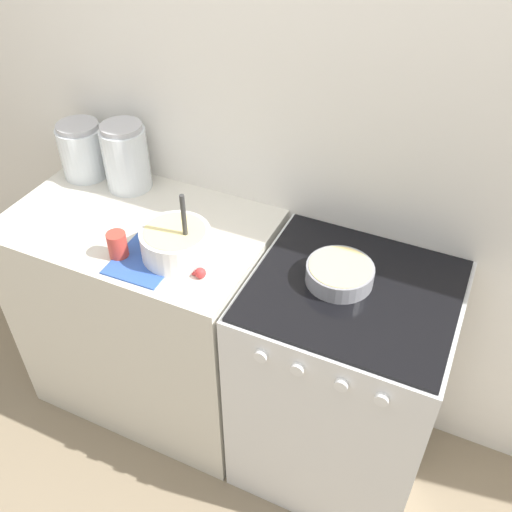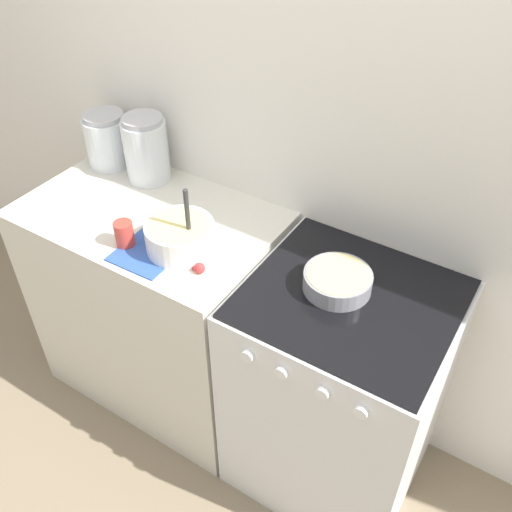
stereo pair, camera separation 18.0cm
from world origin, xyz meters
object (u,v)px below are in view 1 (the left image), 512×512
(stove, at_px, (340,382))
(baking_pan, at_px, (340,273))
(mixing_bowl, at_px, (176,242))
(tin_can, at_px, (118,245))
(storage_jar_middle, at_px, (127,161))
(storage_jar_left, at_px, (83,153))

(stove, height_order, baking_pan, baking_pan)
(mixing_bowl, distance_m, tin_can, 0.19)
(mixing_bowl, xyz_separation_m, baking_pan, (0.52, 0.11, -0.03))
(stove, xyz_separation_m, baking_pan, (-0.06, 0.01, 0.50))
(baking_pan, relative_size, storage_jar_middle, 0.82)
(storage_jar_middle, bearing_deg, baking_pan, -11.24)
(stove, height_order, storage_jar_middle, storage_jar_middle)
(storage_jar_middle, bearing_deg, stove, -11.27)
(stove, bearing_deg, tin_can, -166.74)
(mixing_bowl, xyz_separation_m, storage_jar_left, (-0.59, 0.29, 0.03))
(mixing_bowl, height_order, storage_jar_left, mixing_bowl)
(storage_jar_left, distance_m, tin_can, 0.56)
(mixing_bowl, distance_m, baking_pan, 0.54)
(baking_pan, bearing_deg, mixing_bowl, -168.59)
(baking_pan, bearing_deg, tin_can, -164.82)
(baking_pan, relative_size, tin_can, 2.28)
(stove, xyz_separation_m, mixing_bowl, (-0.58, -0.09, 0.53))
(storage_jar_middle, relative_size, tin_can, 2.79)
(storage_jar_middle, bearing_deg, tin_can, -60.45)
(stove, bearing_deg, mixing_bowl, -170.78)
(stove, bearing_deg, baking_pan, 168.36)
(baking_pan, height_order, tin_can, tin_can)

